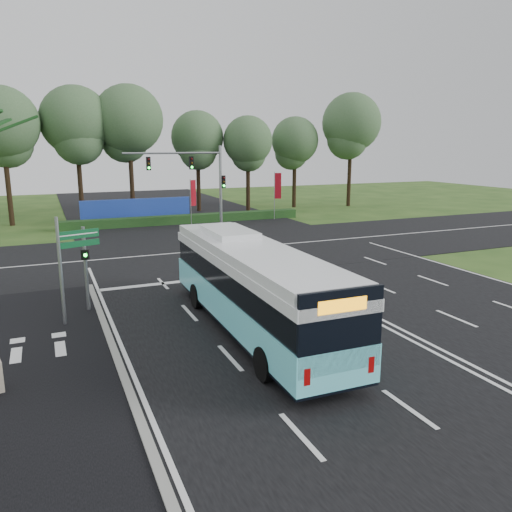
% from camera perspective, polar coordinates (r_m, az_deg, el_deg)
% --- Properties ---
extents(ground, '(120.00, 120.00, 0.00)m').
position_cam_1_polar(ground, '(24.01, 7.76, -4.53)').
color(ground, '#274818').
rests_on(ground, ground).
extents(road_main, '(20.00, 120.00, 0.04)m').
position_cam_1_polar(road_main, '(24.01, 7.76, -4.49)').
color(road_main, black).
rests_on(road_main, ground).
extents(road_cross, '(120.00, 14.00, 0.05)m').
position_cam_1_polar(road_cross, '(34.52, -2.47, 0.86)').
color(road_cross, black).
rests_on(road_cross, ground).
extents(bike_path, '(5.00, 18.00, 0.06)m').
position_cam_1_polar(bike_path, '(18.04, -23.58, -11.28)').
color(bike_path, black).
rests_on(bike_path, ground).
extents(kerb_strip, '(0.25, 18.00, 0.12)m').
position_cam_1_polar(kerb_strip, '(18.12, -15.88, -10.48)').
color(kerb_strip, gray).
rests_on(kerb_strip, ground).
extents(city_bus, '(2.87, 12.57, 3.60)m').
position_cam_1_polar(city_bus, '(18.82, -0.39, -3.46)').
color(city_bus, '#6DF1FE').
rests_on(city_bus, ground).
extents(pedestrian_signal, '(0.34, 0.43, 3.68)m').
position_cam_1_polar(pedestrian_signal, '(22.29, -18.88, -1.08)').
color(pedestrian_signal, gray).
rests_on(pedestrian_signal, ground).
extents(street_sign, '(1.63, 0.59, 4.35)m').
position_cam_1_polar(street_sign, '(20.80, -20.62, -0.17)').
color(street_sign, gray).
rests_on(street_sign, ground).
extents(banner_flag_mid, '(0.58, 0.28, 4.18)m').
position_cam_1_polar(banner_flag_mid, '(43.85, -7.26, 6.85)').
color(banner_flag_mid, gray).
rests_on(banner_flag_mid, ground).
extents(banner_flag_right, '(0.63, 0.31, 4.56)m').
position_cam_1_polar(banner_flag_right, '(47.97, 2.42, 7.70)').
color(banner_flag_right, gray).
rests_on(banner_flag_right, ground).
extents(traffic_light_gantry, '(8.41, 0.28, 7.00)m').
position_cam_1_polar(traffic_light_gantry, '(41.99, -6.43, 9.26)').
color(traffic_light_gantry, gray).
rests_on(traffic_light_gantry, ground).
extents(hedge, '(22.00, 1.20, 0.80)m').
position_cam_1_polar(hedge, '(46.19, -7.99, 4.19)').
color(hedge, '#133414').
rests_on(hedge, ground).
extents(blue_hoarding, '(10.00, 0.30, 2.20)m').
position_cam_1_polar(blue_hoarding, '(47.67, -13.48, 5.07)').
color(blue_hoarding, '#1E3BA5').
rests_on(blue_hoarding, ground).
extents(eucalyptus_row, '(48.32, 9.53, 12.90)m').
position_cam_1_polar(eucalyptus_row, '(51.81, -11.57, 14.34)').
color(eucalyptus_row, black).
rests_on(eucalyptus_row, ground).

